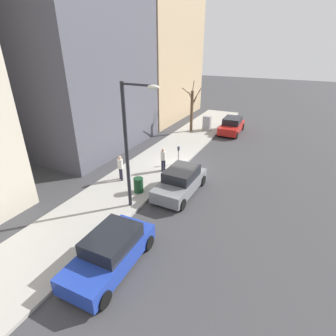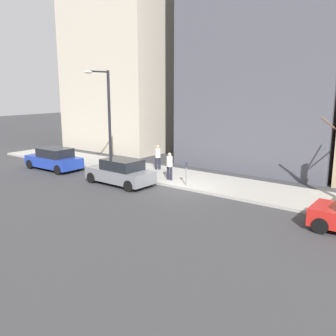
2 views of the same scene
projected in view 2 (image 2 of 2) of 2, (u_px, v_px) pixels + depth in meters
ground_plane at (180, 189)px, 21.00m from camera, size 120.00×120.00×0.00m
sidewalk at (199, 181)px, 22.54m from camera, size 4.00×36.00×0.15m
parked_car_grey at (121, 172)px, 21.88m from camera, size 2.00×4.24×1.52m
parked_car_blue at (54, 159)px, 25.86m from camera, size 1.99×4.23×1.52m
parking_meter at (186, 171)px, 21.07m from camera, size 0.14×0.10×1.35m
streetlamp at (106, 113)px, 23.97m from camera, size 1.97×0.32×6.50m
trash_bin at (130, 166)px, 24.32m from camera, size 0.56×0.56×0.90m
pedestrian_near_meter at (170, 165)px, 22.31m from camera, size 0.36×0.40×1.66m
pedestrian_midblock at (158, 156)px, 25.17m from camera, size 0.36×0.36×1.66m
office_block_center at (281, 16)px, 26.71m from camera, size 10.90×10.90×21.15m
office_tower_right at (133, 21)px, 34.29m from camera, size 9.83×9.83×23.03m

